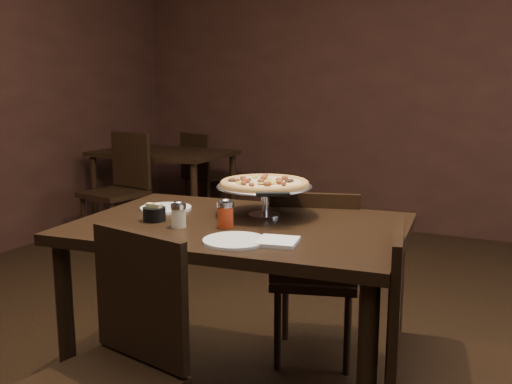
% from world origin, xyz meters
% --- Properties ---
extents(room, '(6.04, 7.04, 2.84)m').
position_xyz_m(room, '(0.06, 0.03, 1.40)').
color(room, black).
rests_on(room, ground).
extents(dining_table, '(1.42, 1.02, 0.83)m').
position_xyz_m(dining_table, '(-0.10, 0.06, 0.72)').
color(dining_table, black).
rests_on(dining_table, ground).
extents(background_table, '(1.24, 0.83, 0.78)m').
position_xyz_m(background_table, '(-2.20, 2.49, 0.67)').
color(background_table, black).
rests_on(background_table, ground).
extents(pizza_stand, '(0.42, 0.42, 0.17)m').
position_xyz_m(pizza_stand, '(-0.06, 0.22, 0.97)').
color(pizza_stand, '#ACACB3').
rests_on(pizza_stand, dining_table).
extents(parmesan_shaker, '(0.06, 0.06, 0.11)m').
position_xyz_m(parmesan_shaker, '(-0.28, -0.11, 0.89)').
color(parmesan_shaker, beige).
rests_on(parmesan_shaker, dining_table).
extents(pepper_flake_shaker, '(0.07, 0.07, 0.12)m').
position_xyz_m(pepper_flake_shaker, '(-0.11, -0.03, 0.89)').
color(pepper_flake_shaker, maroon).
rests_on(pepper_flake_shaker, dining_table).
extents(packet_caddy, '(0.09, 0.09, 0.07)m').
position_xyz_m(packet_caddy, '(-0.43, -0.07, 0.87)').
color(packet_caddy, black).
rests_on(packet_caddy, dining_table).
extents(napkin_stack, '(0.16, 0.16, 0.01)m').
position_xyz_m(napkin_stack, '(0.17, -0.16, 0.84)').
color(napkin_stack, silver).
rests_on(napkin_stack, dining_table).
extents(plate_left, '(0.23, 0.23, 0.01)m').
position_xyz_m(plate_left, '(-0.52, 0.14, 0.84)').
color(plate_left, white).
rests_on(plate_left, dining_table).
extents(plate_near, '(0.23, 0.23, 0.01)m').
position_xyz_m(plate_near, '(0.03, -0.21, 0.84)').
color(plate_near, white).
rests_on(plate_near, dining_table).
extents(serving_spatula, '(0.17, 0.17, 0.02)m').
position_xyz_m(serving_spatula, '(0.06, 0.03, 0.97)').
color(serving_spatula, '#ACACB3').
rests_on(serving_spatula, pizza_stand).
extents(chair_far, '(0.52, 0.52, 0.90)m').
position_xyz_m(chair_far, '(0.04, 0.59, 0.49)').
color(chair_far, black).
rests_on(chair_far, ground).
extents(chair_near, '(0.50, 0.50, 0.92)m').
position_xyz_m(chair_near, '(-0.21, -0.62, 0.50)').
color(chair_near, black).
rests_on(chair_near, ground).
extents(chair_side, '(0.50, 0.50, 0.92)m').
position_xyz_m(chair_side, '(0.71, -0.07, 0.50)').
color(chair_side, black).
rests_on(chair_side, ground).
extents(bg_chair_far, '(0.52, 0.52, 0.90)m').
position_xyz_m(bg_chair_far, '(-2.18, 3.18, 0.49)').
color(bg_chair_far, black).
rests_on(bg_chair_far, ground).
extents(bg_chair_near, '(0.53, 0.53, 0.98)m').
position_xyz_m(bg_chair_near, '(-2.25, 1.91, 0.54)').
color(bg_chair_near, black).
rests_on(bg_chair_near, ground).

